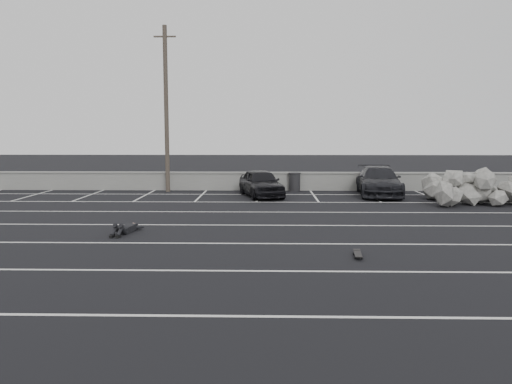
{
  "coord_description": "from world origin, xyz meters",
  "views": [
    {
      "loc": [
        1.49,
        -14.75,
        3.34
      ],
      "look_at": [
        1.07,
        4.76,
        1.0
      ],
      "focal_mm": 35.0,
      "sensor_mm": 36.0,
      "label": 1
    }
  ],
  "objects_px": {
    "utility_pole": "(166,109)",
    "skateboard": "(358,254)",
    "car_right": "(379,181)",
    "trash_bin": "(295,182)",
    "car_left": "(261,183)",
    "riprap_pile": "(476,191)",
    "person": "(128,225)"
  },
  "relations": [
    {
      "from": "car_right",
      "to": "trash_bin",
      "type": "distance_m",
      "value": 4.73
    },
    {
      "from": "car_right",
      "to": "person",
      "type": "relative_size",
      "value": 2.32
    },
    {
      "from": "skateboard",
      "to": "trash_bin",
      "type": "bearing_deg",
      "value": 99.45
    },
    {
      "from": "person",
      "to": "skateboard",
      "type": "relative_size",
      "value": 2.97
    },
    {
      "from": "riprap_pile",
      "to": "skateboard",
      "type": "xyz_separation_m",
      "value": [
        -7.58,
        -10.75,
        -0.48
      ]
    },
    {
      "from": "car_left",
      "to": "car_right",
      "type": "xyz_separation_m",
      "value": [
        6.27,
        0.7,
        0.04
      ]
    },
    {
      "from": "trash_bin",
      "to": "skateboard",
      "type": "xyz_separation_m",
      "value": [
        0.87,
        -15.16,
        -0.47
      ]
    },
    {
      "from": "utility_pole",
      "to": "riprap_pile",
      "type": "relative_size",
      "value": 1.5
    },
    {
      "from": "car_left",
      "to": "skateboard",
      "type": "relative_size",
      "value": 5.51
    },
    {
      "from": "riprap_pile",
      "to": "car_right",
      "type": "bearing_deg",
      "value": 147.01
    },
    {
      "from": "person",
      "to": "skateboard",
      "type": "height_order",
      "value": "person"
    },
    {
      "from": "car_right",
      "to": "skateboard",
      "type": "relative_size",
      "value": 6.87
    },
    {
      "from": "trash_bin",
      "to": "skateboard",
      "type": "distance_m",
      "value": 15.19
    },
    {
      "from": "utility_pole",
      "to": "skateboard",
      "type": "xyz_separation_m",
      "value": [
        8.06,
        -14.76,
        -4.57
      ]
    },
    {
      "from": "utility_pole",
      "to": "person",
      "type": "bearing_deg",
      "value": -85.43
    },
    {
      "from": "riprap_pile",
      "to": "car_left",
      "type": "bearing_deg",
      "value": 169.35
    },
    {
      "from": "car_left",
      "to": "riprap_pile",
      "type": "relative_size",
      "value": 0.69
    },
    {
      "from": "riprap_pile",
      "to": "person",
      "type": "relative_size",
      "value": 2.7
    },
    {
      "from": "car_left",
      "to": "skateboard",
      "type": "bearing_deg",
      "value": -93.61
    },
    {
      "from": "riprap_pile",
      "to": "skateboard",
      "type": "bearing_deg",
      "value": -125.19
    },
    {
      "from": "person",
      "to": "car_left",
      "type": "bearing_deg",
      "value": 73.03
    },
    {
      "from": "car_left",
      "to": "skateboard",
      "type": "xyz_separation_m",
      "value": [
        2.76,
        -12.69,
        -0.65
      ]
    },
    {
      "from": "car_right",
      "to": "utility_pole",
      "type": "height_order",
      "value": "utility_pole"
    },
    {
      "from": "skateboard",
      "to": "car_right",
      "type": "bearing_deg",
      "value": 81.48
    },
    {
      "from": "utility_pole",
      "to": "skateboard",
      "type": "bearing_deg",
      "value": -61.35
    },
    {
      "from": "car_left",
      "to": "car_right",
      "type": "bearing_deg",
      "value": -9.54
    },
    {
      "from": "car_left",
      "to": "utility_pole",
      "type": "xyz_separation_m",
      "value": [
        -5.3,
        2.07,
        3.92
      ]
    },
    {
      "from": "trash_bin",
      "to": "utility_pole",
      "type": "bearing_deg",
      "value": -176.82
    },
    {
      "from": "car_right",
      "to": "utility_pole",
      "type": "xyz_separation_m",
      "value": [
        -11.57,
        1.37,
        3.88
      ]
    },
    {
      "from": "car_left",
      "to": "riprap_pile",
      "type": "xyz_separation_m",
      "value": [
        10.34,
        -1.94,
        -0.16
      ]
    },
    {
      "from": "car_left",
      "to": "utility_pole",
      "type": "height_order",
      "value": "utility_pole"
    },
    {
      "from": "utility_pole",
      "to": "trash_bin",
      "type": "bearing_deg",
      "value": 3.18
    }
  ]
}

